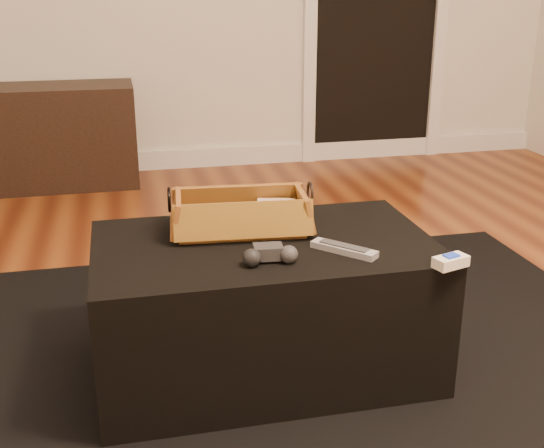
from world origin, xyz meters
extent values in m
cube|color=brown|center=(0.00, 0.00, -0.01)|extent=(5.00, 5.50, 0.01)
cube|color=white|center=(0.00, 2.73, 0.06)|extent=(5.00, 0.04, 0.12)
cube|color=black|center=(1.30, 2.73, 1.02)|extent=(0.82, 0.02, 2.00)
cube|color=white|center=(0.85, 2.72, 1.02)|extent=(0.08, 0.05, 2.05)
cube|color=white|center=(1.75, 2.72, 1.02)|extent=(0.08, 0.05, 2.05)
cube|color=black|center=(-1.04, 2.51, 0.30)|extent=(1.50, 0.45, 0.59)
cube|color=black|center=(0.00, 0.17, 0.01)|extent=(2.60, 2.00, 0.01)
cube|color=black|center=(0.00, 0.22, 0.22)|extent=(1.00, 0.60, 0.42)
cube|color=black|center=(-0.07, 0.30, 0.46)|extent=(0.23, 0.06, 0.02)
cube|color=tan|center=(0.07, 0.34, 0.48)|extent=(0.14, 0.11, 0.06)
cube|color=#A66E25|center=(-0.05, 0.31, 0.44)|extent=(0.39, 0.21, 0.02)
cube|color=#986222|center=(-0.04, 0.41, 0.50)|extent=(0.41, 0.07, 0.11)
cube|color=#A17124|center=(-0.05, 0.22, 0.50)|extent=(0.41, 0.07, 0.11)
cube|color=#A06224|center=(0.15, 0.30, 0.50)|extent=(0.05, 0.21, 0.11)
cube|color=#975622|center=(-0.24, 0.33, 0.50)|extent=(0.05, 0.21, 0.11)
torus|color=black|center=(0.17, 0.30, 0.54)|extent=(0.02, 0.08, 0.08)
torus|color=black|center=(-0.26, 0.33, 0.54)|extent=(0.02, 0.08, 0.08)
cube|color=#262629|center=(-0.01, 0.07, 0.46)|extent=(0.08, 0.06, 0.04)
sphere|color=black|center=(-0.07, 0.04, 0.46)|extent=(0.05, 0.05, 0.05)
sphere|color=#2D2D2F|center=(0.04, 0.04, 0.46)|extent=(0.05, 0.05, 0.05)
cube|color=#ABACB2|center=(0.21, 0.08, 0.44)|extent=(0.17, 0.18, 0.02)
cube|color=#323335|center=(0.21, 0.08, 0.45)|extent=(0.12, 0.13, 0.00)
cube|color=white|center=(0.45, -0.08, 0.45)|extent=(0.11, 0.07, 0.03)
cube|color=blue|center=(0.45, -0.08, 0.46)|extent=(0.05, 0.04, 0.01)
camera|label=1|loc=(-0.39, -1.62, 1.16)|focal=45.00mm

